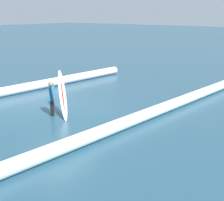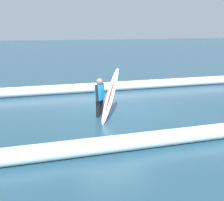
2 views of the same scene
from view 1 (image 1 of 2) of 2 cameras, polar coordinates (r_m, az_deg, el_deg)
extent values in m
plane|color=navy|center=(13.80, -9.37, -1.32)|extent=(152.97, 152.97, 0.00)
cylinder|color=black|center=(13.03, -10.08, -1.01)|extent=(0.14, 0.14, 0.58)
cylinder|color=black|center=(12.76, -10.10, -1.35)|extent=(0.14, 0.14, 0.58)
cube|color=#198CD8|center=(12.76, -10.20, 1.18)|extent=(0.38, 0.39, 0.52)
sphere|color=#916E5B|center=(12.68, -10.27, 2.78)|extent=(0.22, 0.22, 0.22)
cylinder|color=black|center=(12.97, -10.18, 1.41)|extent=(0.09, 0.21, 0.59)
cylinder|color=black|center=(12.55, -10.21, 0.96)|extent=(0.09, 0.23, 0.59)
ellipsoid|color=white|center=(12.77, -8.39, 1.01)|extent=(1.24, 1.53, 1.59)
ellipsoid|color=red|center=(12.77, -8.39, 1.03)|extent=(0.91, 1.17, 1.28)
cylinder|color=white|center=(16.64, -15.61, 1.89)|extent=(14.13, 1.04, 0.44)
cylinder|color=white|center=(11.91, 4.94, -2.74)|extent=(15.17, 1.01, 0.42)
camera|label=2|loc=(5.30, 36.30, 2.02)|focal=46.89mm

